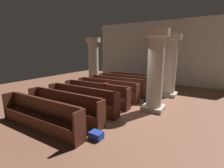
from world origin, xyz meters
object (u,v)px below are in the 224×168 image
(pillar_aisle_side, at_px, (170,65))
(pew_row_7, at_px, (40,114))
(pew_row_1, at_px, (124,83))
(kneeler_box_blue, at_px, (96,135))
(pew_row_6, at_px, (64,105))
(hymn_book, at_px, (106,84))
(pew_row_0, at_px, (131,80))
(pew_row_3, at_px, (107,89))
(pew_row_2, at_px, (116,85))
(pew_row_5, at_px, (82,98))
(pillar_far_side, at_px, (93,61))
(lectern, at_px, (151,79))
(pew_row_4, at_px, (96,93))
(pillar_aisle_rear, at_px, (155,69))
(kneeler_box_navy, at_px, (148,100))

(pillar_aisle_side, bearing_deg, pew_row_7, -112.78)
(pew_row_1, xyz_separation_m, kneeler_box_blue, (1.86, -5.36, -0.40))
(pew_row_6, bearing_deg, hymn_book, 77.83)
(pew_row_0, distance_m, pew_row_1, 0.96)
(pew_row_1, relative_size, pew_row_3, 1.00)
(pew_row_2, height_order, pew_row_5, same)
(pillar_far_side, bearing_deg, pew_row_1, -4.82)
(pew_row_3, bearing_deg, kneeler_box_blue, -61.48)
(pew_row_2, relative_size, pillar_far_side, 1.05)
(lectern, height_order, hymn_book, lectern)
(pew_row_1, distance_m, pew_row_7, 5.79)
(pew_row_4, xyz_separation_m, kneeler_box_blue, (1.86, -2.47, -0.40))
(pew_row_0, bearing_deg, pillar_far_side, -163.20)
(pew_row_4, distance_m, pillar_aisle_side, 4.24)
(pew_row_4, bearing_deg, pillar_far_side, 128.81)
(pew_row_4, bearing_deg, kneeler_box_blue, -52.91)
(lectern, distance_m, kneeler_box_blue, 7.74)
(pew_row_2, distance_m, pew_row_7, 4.82)
(pew_row_4, xyz_separation_m, pillar_aisle_rear, (2.55, 0.59, 1.20))
(pew_row_1, height_order, pew_row_2, same)
(pillar_far_side, bearing_deg, pew_row_2, -25.20)
(pew_row_2, relative_size, pillar_aisle_rear, 1.05)
(pillar_aisle_rear, bearing_deg, pew_row_0, 127.96)
(pillar_aisle_side, height_order, kneeler_box_navy, pillar_aisle_side)
(kneeler_box_blue, bearing_deg, pew_row_3, 118.52)
(pew_row_1, xyz_separation_m, pillar_aisle_side, (2.55, 0.28, 1.20))
(pillar_aisle_rear, distance_m, hymn_book, 2.25)
(pew_row_0, relative_size, pew_row_2, 1.00)
(pew_row_4, bearing_deg, pillar_aisle_rear, 13.13)
(pew_row_4, height_order, pew_row_7, same)
(pew_row_0, xyz_separation_m, kneeler_box_navy, (2.02, -2.41, -0.37))
(hymn_book, relative_size, kneeler_box_blue, 0.58)
(pew_row_0, height_order, pillar_aisle_side, pillar_aisle_side)
(pew_row_0, relative_size, pew_row_3, 1.00)
(kneeler_box_navy, bearing_deg, pillar_aisle_rear, -58.34)
(pew_row_0, xyz_separation_m, pew_row_6, (0.00, -5.79, 0.00))
(pew_row_1, height_order, pillar_aisle_side, pillar_aisle_side)
(hymn_book, bearing_deg, kneeler_box_blue, -61.96)
(pew_row_4, distance_m, lectern, 5.30)
(pew_row_5, distance_m, pew_row_7, 1.93)
(pew_row_3, height_order, kneeler_box_navy, pew_row_3)
(pew_row_1, distance_m, pew_row_2, 0.96)
(pew_row_6, relative_size, pillar_aisle_rear, 1.05)
(pew_row_2, distance_m, pew_row_6, 3.86)
(pew_row_6, relative_size, pew_row_7, 1.00)
(pew_row_7, relative_size, kneeler_box_navy, 10.53)
(pew_row_2, height_order, kneeler_box_navy, pew_row_2)
(pillar_aisle_side, relative_size, pillar_far_side, 1.00)
(pew_row_3, xyz_separation_m, hymn_book, (0.46, -0.79, 0.47))
(pillar_far_side, bearing_deg, pew_row_4, -51.19)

